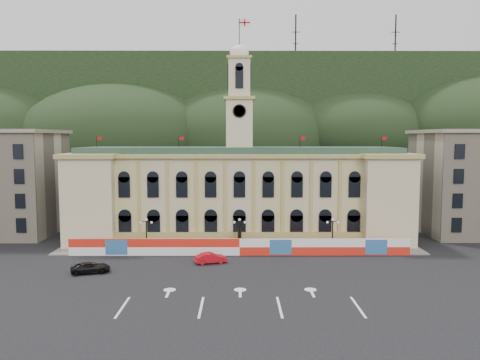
{
  "coord_description": "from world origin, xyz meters",
  "views": [
    {
      "loc": [
        -0.25,
        -52.2,
        17.21
      ],
      "look_at": [
        0.07,
        18.0,
        10.84
      ],
      "focal_mm": 35.0,
      "sensor_mm": 36.0,
      "label": 1
    }
  ],
  "objects_px": {
    "statue": "(240,243)",
    "black_suv": "(91,268)",
    "lamp_center": "(240,232)",
    "red_sedan": "(211,258)"
  },
  "relations": [
    {
      "from": "red_sedan",
      "to": "black_suv",
      "type": "bearing_deg",
      "value": 89.56
    },
    {
      "from": "statue",
      "to": "red_sedan",
      "type": "relative_size",
      "value": 0.8
    },
    {
      "from": "statue",
      "to": "lamp_center",
      "type": "bearing_deg",
      "value": -90.0
    },
    {
      "from": "statue",
      "to": "black_suv",
      "type": "relative_size",
      "value": 0.7
    },
    {
      "from": "red_sedan",
      "to": "black_suv",
      "type": "relative_size",
      "value": 0.88
    },
    {
      "from": "red_sedan",
      "to": "black_suv",
      "type": "xyz_separation_m",
      "value": [
        -15.04,
        -4.56,
        -0.05
      ]
    },
    {
      "from": "black_suv",
      "to": "lamp_center",
      "type": "bearing_deg",
      "value": -75.74
    },
    {
      "from": "statue",
      "to": "black_suv",
      "type": "height_order",
      "value": "statue"
    },
    {
      "from": "lamp_center",
      "to": "black_suv",
      "type": "height_order",
      "value": "lamp_center"
    },
    {
      "from": "lamp_center",
      "to": "black_suv",
      "type": "distance_m",
      "value": 22.0
    }
  ]
}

